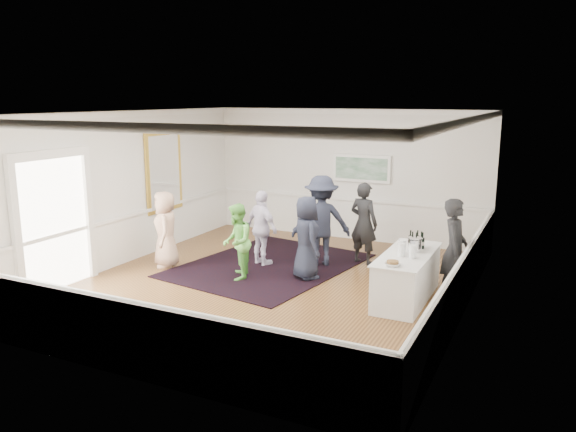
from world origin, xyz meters
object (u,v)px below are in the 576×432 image
at_px(guest_green, 237,242).
at_px(nut_bowl, 393,263).
at_px(bartender, 454,250).
at_px(ice_bucket, 415,245).
at_px(guest_tan, 166,229).
at_px(guest_navy, 306,238).
at_px(guest_lilac, 262,228).
at_px(guest_dark_b, 364,223).
at_px(serving_table, 407,276).
at_px(guest_dark_a, 321,221).

distance_m(guest_green, nut_bowl, 3.25).
height_order(bartender, ice_bucket, bartender).
xyz_separation_m(bartender, nut_bowl, (-0.76, -1.18, -0.02)).
relative_size(guest_tan, guest_navy, 0.98).
bearing_deg(guest_tan, bartender, 59.47).
bearing_deg(guest_lilac, guest_dark_b, -127.25).
distance_m(guest_tan, guest_navy, 2.99).
relative_size(guest_dark_b, ice_bucket, 6.70).
bearing_deg(nut_bowl, guest_tan, 173.26).
bearing_deg(serving_table, ice_bucket, 69.13).
xyz_separation_m(guest_tan, guest_dark_b, (3.61, 2.00, 0.08)).
xyz_separation_m(guest_green, guest_dark_a, (1.11, 1.55, 0.21)).
distance_m(guest_lilac, nut_bowl, 3.57).
relative_size(guest_dark_a, ice_bucket, 7.30).
distance_m(guest_dark_a, ice_bucket, 2.46).
bearing_deg(guest_tan, guest_lilac, 82.92).
bearing_deg(guest_tan, guest_dark_b, 82.49).
bearing_deg(serving_table, guest_navy, 170.93).
relative_size(guest_tan, guest_green, 1.07).
distance_m(bartender, guest_navy, 2.78).
bearing_deg(guest_dark_b, guest_green, 61.73).
bearing_deg(nut_bowl, guest_green, 170.55).
bearing_deg(guest_dark_b, guest_tan, 43.08).
bearing_deg(ice_bucket, serving_table, -110.87).
bearing_deg(guest_navy, serving_table, -144.02).
height_order(guest_green, guest_navy, guest_navy).
xyz_separation_m(guest_green, guest_lilac, (-0.01, 1.03, 0.05)).
xyz_separation_m(bartender, ice_bucket, (-0.64, -0.18, 0.06)).
relative_size(bartender, nut_bowl, 7.17).
distance_m(serving_table, guest_navy, 2.12).
xyz_separation_m(guest_tan, nut_bowl, (4.95, -0.59, 0.08)).
xyz_separation_m(guest_green, ice_bucket, (3.32, 0.46, 0.21)).
bearing_deg(nut_bowl, guest_dark_b, 117.32).
bearing_deg(serving_table, guest_green, -175.09).
xyz_separation_m(guest_dark_b, ice_bucket, (1.45, -1.59, 0.08)).
relative_size(guest_lilac, ice_bucket, 6.09).
distance_m(guest_lilac, guest_dark_a, 1.24).
bearing_deg(serving_table, guest_lilac, 167.04).
height_order(guest_dark_b, ice_bucket, guest_dark_b).
height_order(guest_green, guest_lilac, guest_lilac).
xyz_separation_m(guest_dark_a, nut_bowl, (2.10, -2.08, -0.08)).
height_order(guest_lilac, guest_navy, guest_navy).
relative_size(guest_green, guest_navy, 0.91).
bearing_deg(guest_navy, guest_lilac, 25.71).
distance_m(guest_dark_b, ice_bucket, 2.15).
bearing_deg(guest_dark_b, bartender, 160.23).
distance_m(bartender, ice_bucket, 0.67).
bearing_deg(guest_dark_a, nut_bowl, 105.30).
relative_size(guest_green, nut_bowl, 5.94).
distance_m(guest_lilac, ice_bucket, 3.38).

